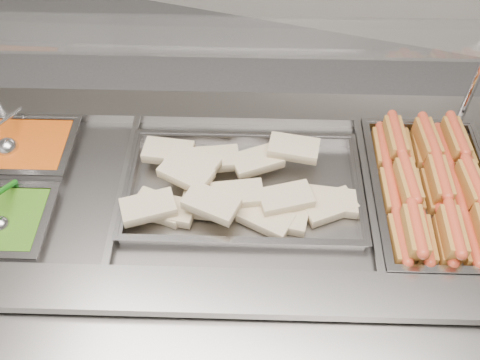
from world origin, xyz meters
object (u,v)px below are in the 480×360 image
(sneeze_guard, at_px, (224,37))
(serving_spoon, at_px, (2,219))
(steam_counter, at_px, (226,263))
(ladle, at_px, (8,146))
(pan_hotdogs, at_px, (430,198))
(pan_wraps, at_px, (243,191))

(sneeze_guard, xyz_separation_m, serving_spoon, (-0.46, -0.48, -0.33))
(steam_counter, xyz_separation_m, ladle, (-0.64, -0.05, 0.42))
(pan_hotdogs, xyz_separation_m, pan_wraps, (-0.50, -0.14, 0.01))
(ladle, bearing_deg, pan_wraps, 5.28)
(pan_hotdogs, distance_m, pan_wraps, 0.52)
(steam_counter, relative_size, pan_hotdogs, 3.28)
(pan_hotdogs, relative_size, ladle, 3.18)
(steam_counter, height_order, ladle, ladle)
(steam_counter, distance_m, pan_wraps, 0.40)
(pan_hotdogs, xyz_separation_m, ladle, (-1.20, -0.20, 0.05))
(pan_hotdogs, bearing_deg, pan_wraps, -164.78)
(pan_wraps, xyz_separation_m, serving_spoon, (-0.57, -0.30, 0.03))
(pan_hotdogs, bearing_deg, sneeze_guard, 175.95)
(steam_counter, relative_size, serving_spoon, 11.57)
(serving_spoon, bearing_deg, pan_wraps, 27.74)
(sneeze_guard, height_order, serving_spoon, sneeze_guard)
(sneeze_guard, distance_m, ladle, 0.72)
(pan_hotdogs, relative_size, pan_wraps, 0.81)
(steam_counter, bearing_deg, pan_wraps, 15.22)
(sneeze_guard, height_order, ladle, sneeze_guard)
(pan_hotdogs, distance_m, ladle, 1.22)
(pan_wraps, bearing_deg, sneeze_guard, 120.57)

